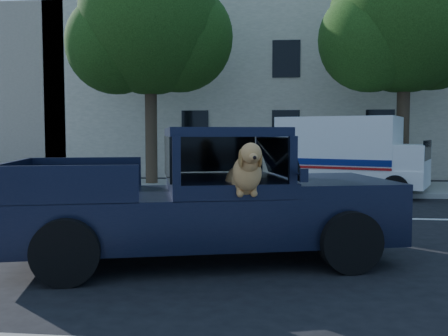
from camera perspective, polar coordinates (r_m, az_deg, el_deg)
The scene contains 8 objects.
ground at distance 8.71m, azimuth 1.86°, elevation -9.24°, with size 120.00×120.00×0.00m, color black.
far_sidewalk at distance 17.77m, azimuth 4.02°, elevation -2.21°, with size 60.00×4.00×0.15m, color gray.
lane_stripes at distance 12.10m, azimuth 12.59°, elevation -5.56°, with size 21.60×0.14×0.01m, color silver, non-canonical shape.
street_tree_left at distance 19.01m, azimuth -8.32°, elevation 15.23°, with size 6.00×5.20×8.60m.
street_tree_mid at distance 18.98m, azimuth 20.09°, elevation 15.06°, with size 6.00×5.20×8.60m.
building_main at distance 25.19m, azimuth 11.60°, elevation 9.63°, with size 26.00×6.00×9.00m, color beige.
pickup_truck at distance 7.91m, azimuth -2.88°, elevation -5.40°, with size 6.19×3.71×2.08m.
mail_truck at distance 16.79m, azimuth 14.01°, elevation 0.83°, with size 5.06×3.69×2.52m.
Camera 1 is at (0.61, -8.46, 1.99)m, focal length 40.00 mm.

